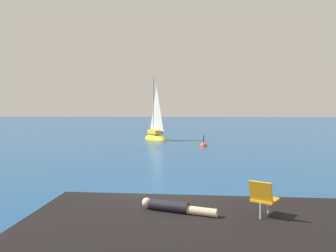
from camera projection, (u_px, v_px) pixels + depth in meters
name	position (u px, v px, depth m)	size (l,w,h in m)	color
ground_plane	(169.00, 214.00, 10.38)	(160.00, 160.00, 0.00)	navy
shore_ledge	(219.00, 249.00, 6.78)	(8.09, 4.76, 0.88)	black
boulder_seaward	(150.00, 228.00, 9.17)	(0.99, 0.79, 0.54)	black
boulder_inland	(110.00, 221.00, 9.78)	(0.98, 0.78, 0.54)	black
sailboat_near	(155.00, 136.00, 31.65)	(2.85, 3.38, 6.34)	yellow
person_sunbather	(174.00, 207.00, 7.70)	(1.70, 0.74, 0.25)	black
beach_chair	(263.00, 197.00, 7.33)	(0.72, 0.76, 0.80)	orange
marker_buoy	(204.00, 146.00, 27.15)	(0.56, 0.56, 1.13)	#EA5114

